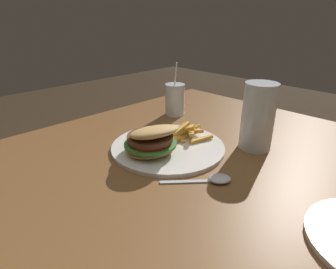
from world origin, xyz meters
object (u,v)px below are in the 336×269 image
Objects in this scene: beer_glass at (258,119)px; juice_glass at (175,101)px; spoon at (216,179)px; meal_plate_near at (161,142)px.

beer_glass is 0.94× the size of juice_glass.
spoon is (0.26, 0.37, -0.04)m from juice_glass.
meal_plate_near is at bearing 37.20° from juice_glass.
juice_glass reaches higher than spoon.
juice_glass is 0.45m from spoon.
beer_glass is at bearing 49.22° from spoon.
spoon is (0.21, 0.03, -0.08)m from beer_glass.
juice_glass is 1.43× the size of spoon.
juice_glass is (-0.24, -0.18, 0.02)m from meal_plate_near.
juice_glass is at bearing -96.95° from beer_glass.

